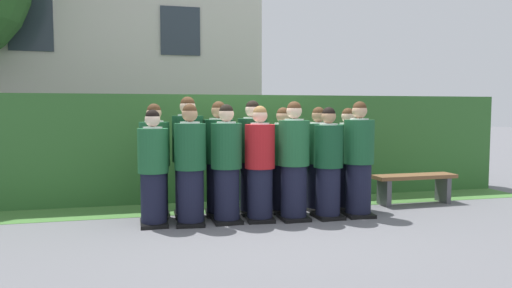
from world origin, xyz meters
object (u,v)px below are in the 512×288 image
student_rear_row_2 (219,161)px  student_rear_row_0 (155,164)px  student_front_row_1 (190,168)px  student_rear_row_1 (188,159)px  student_rear_row_4 (283,162)px  student_front_row_4 (294,164)px  student_rear_row_5 (318,161)px  student_rear_row_6 (347,161)px  student_front_row_0 (153,171)px  student_front_row_2 (227,166)px  student_front_row_5 (328,166)px  wooden_bench (414,182)px  student_rear_row_3 (253,160)px  student_in_red_blazer (260,166)px  student_front_row_6 (359,162)px

student_rear_row_2 → student_rear_row_0: bearing=178.9°
student_front_row_1 → student_rear_row_0: (-0.45, 0.49, 0.00)m
student_rear_row_1 → student_rear_row_4: size_ratio=1.10×
student_front_row_4 → student_rear_row_5: 0.72m
student_front_row_4 → student_rear_row_6: 1.12m
student_rear_row_1 → student_rear_row_6: student_rear_row_1 is taller
student_front_row_0 → student_rear_row_2: (0.94, 0.43, 0.06)m
student_front_row_2 → student_rear_row_0: student_rear_row_0 is taller
student_rear_row_1 → student_rear_row_4: bearing=-2.4°
student_front_row_0 → student_front_row_5: student_front_row_5 is taller
student_front_row_4 → student_rear_row_4: size_ratio=1.05×
student_rear_row_2 → student_front_row_1: bearing=-134.2°
student_front_row_0 → student_rear_row_6: size_ratio=0.98×
student_rear_row_0 → student_rear_row_5: size_ratio=1.03×
student_front_row_1 → wooden_bench: (3.70, 0.52, -0.42)m
student_front_row_5 → student_rear_row_5: size_ratio=1.00×
student_front_row_0 → student_rear_row_6: (2.93, 0.35, 0.01)m
student_rear_row_3 → wooden_bench: student_rear_row_3 is taller
student_front_row_2 → student_rear_row_5: (1.49, 0.41, -0.02)m
student_rear_row_4 → student_rear_row_0: bearing=178.6°
student_front_row_2 → student_front_row_5: student_front_row_2 is taller
student_front_row_5 → student_rear_row_4: size_ratio=1.00×
student_in_red_blazer → student_front_row_4: (0.48, -0.05, 0.03)m
student_front_row_2 → student_rear_row_2: size_ratio=0.97×
student_front_row_0 → student_front_row_2: (0.97, -0.03, 0.04)m
student_front_row_2 → student_rear_row_4: 1.03m
student_front_row_1 → student_front_row_6: 2.41m
student_rear_row_2 → student_rear_row_3: student_rear_row_3 is taller
student_front_row_1 → student_rear_row_3: (0.96, 0.47, 0.03)m
student_front_row_4 → wooden_bench: 2.37m
student_front_row_2 → wooden_bench: size_ratio=1.14×
student_front_row_0 → student_front_row_6: student_front_row_6 is taller
student_rear_row_2 → student_rear_row_5: bearing=-1.9°
student_in_red_blazer → student_front_row_6: bearing=-2.4°
student_front_row_5 → student_rear_row_0: (-2.38, 0.57, 0.02)m
student_front_row_0 → student_rear_row_2: student_rear_row_2 is taller
student_front_row_4 → wooden_bench: size_ratio=1.17×
student_front_row_4 → student_rear_row_4: bearing=91.0°
wooden_bench → student_rear_row_3: bearing=-179.0°
student_front_row_1 → student_front_row_2: (0.49, 0.02, -0.00)m
student_front_row_4 → student_rear_row_1: (-1.41, 0.56, 0.03)m
student_rear_row_4 → student_rear_row_6: 1.03m
student_front_row_6 → wooden_bench: 1.48m
student_rear_row_0 → student_rear_row_5: (2.43, -0.07, -0.02)m
student_front_row_5 → wooden_bench: student_front_row_5 is taller
student_front_row_6 → student_rear_row_5: size_ratio=1.05×
student_rear_row_0 → student_rear_row_1: 0.47m
student_rear_row_3 → wooden_bench: size_ratio=1.19×
student_rear_row_6 → student_rear_row_0: bearing=178.2°
student_rear_row_0 → student_rear_row_3: (1.41, -0.03, 0.03)m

